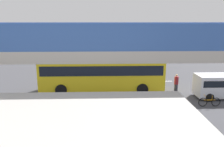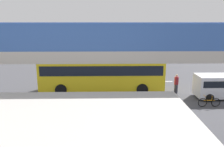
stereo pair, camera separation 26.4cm
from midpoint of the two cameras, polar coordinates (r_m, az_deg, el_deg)
The scene contains 11 objects.
ground at distance 24.09m, azimuth -0.26°, elevation -3.24°, with size 80.00×80.00×0.00m, color #424247.
city_bus at distance 22.30m, azimuth -2.13°, elevation 0.41°, with size 11.54×2.85×3.15m.
parked_van at distance 22.72m, azimuth 25.71°, elevation -2.49°, with size 4.80×2.17×2.05m.
bicycle_orange at distance 20.21m, azimuth 22.77°, elevation -6.44°, with size 1.77×0.44×0.96m.
pedestrian at distance 22.70m, azimuth 15.58°, elevation -2.44°, with size 0.38×0.38×1.79m.
traffic_sign at distance 28.67m, azimuth -8.99°, elevation 3.12°, with size 0.08×0.60×2.80m.
lane_dash_leftmost at distance 26.80m, azimuth 12.60°, elevation -1.87°, with size 2.00×0.20×0.01m, color silver.
lane_dash_left at distance 26.14m, azimuth 4.05°, elevation -1.96°, with size 2.00×0.20×0.01m, color silver.
lane_dash_centre at distance 26.08m, azimuth -4.74°, elevation -2.01°, with size 2.00×0.20×0.01m, color silver.
lane_dash_right at distance 26.62m, azimuth -13.37°, elevation -2.01°, with size 2.00×0.20×0.01m, color silver.
pedestrian_overpass at distance 10.83m, azimuth 0.90°, elevation 3.16°, with size 30.40×2.60×6.60m.
Camera 2 is at (0.28, 23.12, 6.78)m, focal length 37.85 mm.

